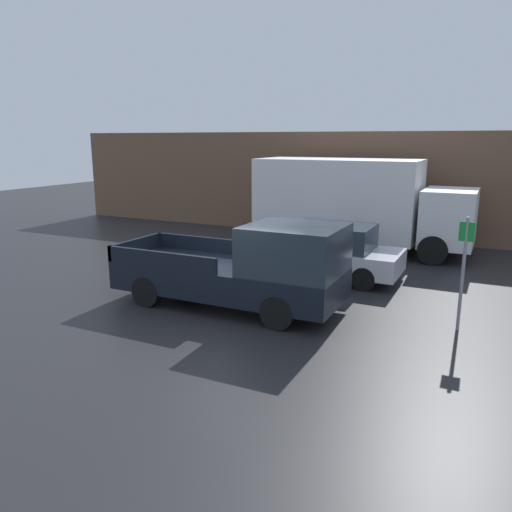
# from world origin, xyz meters

# --- Properties ---
(ground_plane) EXTENTS (60.00, 60.00, 0.00)m
(ground_plane) POSITION_xyz_m (0.00, 0.00, 0.00)
(ground_plane) COLOR #232326
(building_wall) EXTENTS (28.00, 0.15, 4.27)m
(building_wall) POSITION_xyz_m (0.00, 10.24, 2.13)
(building_wall) COLOR brown
(building_wall) RESTS_ON ground
(pickup_truck) EXTENTS (5.57, 2.09, 2.11)m
(pickup_truck) POSITION_xyz_m (0.19, 0.22, 0.98)
(pickup_truck) COLOR black
(pickup_truck) RESTS_ON ground
(car) EXTENTS (4.22, 1.92, 1.58)m
(car) POSITION_xyz_m (1.07, 3.75, 0.79)
(car) COLOR silver
(car) RESTS_ON ground
(delivery_truck) EXTENTS (7.61, 2.62, 3.27)m
(delivery_truck) POSITION_xyz_m (0.66, 7.84, 1.76)
(delivery_truck) COLOR white
(delivery_truck) RESTS_ON ground
(parking_sign) EXTENTS (0.30, 0.07, 2.43)m
(parking_sign) POSITION_xyz_m (4.86, 0.96, 1.37)
(parking_sign) COLOR gray
(parking_sign) RESTS_ON ground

